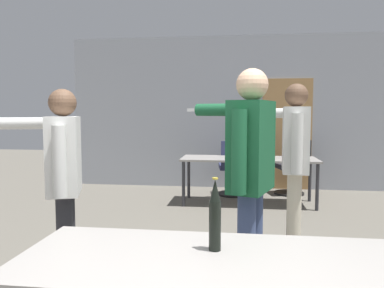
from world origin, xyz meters
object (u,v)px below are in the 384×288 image
(office_chair_far_right, at_px, (233,169))
(drink_cup, at_px, (234,155))
(office_chair_side_rolled, at_px, (294,168))
(beer_bottle, at_px, (215,216))
(person_center_tall, at_px, (249,163))
(person_near_casual, at_px, (294,152))
(person_left_plaid, at_px, (63,170))

(office_chair_far_right, xyz_separation_m, drink_cup, (0.03, -0.58, 0.32))
(office_chair_side_rolled, bearing_deg, beer_bottle, 153.14)
(person_center_tall, relative_size, person_near_casual, 1.02)
(person_left_plaid, xyz_separation_m, person_near_casual, (1.93, 1.04, 0.06))
(person_near_casual, relative_size, office_chair_far_right, 1.79)
(person_left_plaid, height_order, beer_bottle, person_left_plaid)
(office_chair_side_rolled, relative_size, drink_cup, 8.89)
(office_chair_side_rolled, distance_m, office_chair_far_right, 1.09)
(office_chair_far_right, distance_m, drink_cup, 0.66)
(person_left_plaid, relative_size, person_center_tall, 0.92)
(office_chair_far_right, height_order, drink_cup, office_chair_far_right)
(person_near_casual, bearing_deg, person_left_plaid, 123.13)
(person_near_casual, height_order, drink_cup, person_near_casual)
(office_chair_far_right, bearing_deg, person_near_casual, -82.35)
(person_center_tall, xyz_separation_m, office_chair_far_right, (-0.18, 3.60, -0.60))
(person_center_tall, bearing_deg, office_chair_far_right, 22.27)
(person_left_plaid, height_order, drink_cup, person_left_plaid)
(office_chair_far_right, bearing_deg, drink_cup, -94.02)
(person_center_tall, height_order, office_chair_far_right, person_center_tall)
(person_center_tall, height_order, beer_bottle, person_center_tall)
(person_center_tall, bearing_deg, person_left_plaid, 108.91)
(person_center_tall, xyz_separation_m, beer_bottle, (-0.19, -0.92, -0.15))
(office_chair_far_right, relative_size, drink_cup, 8.86)
(person_center_tall, relative_size, office_chair_far_right, 1.82)
(person_left_plaid, relative_size, drink_cup, 14.90)
(office_chair_far_right, bearing_deg, person_center_tall, -93.71)
(office_chair_side_rolled, relative_size, beer_bottle, 2.56)
(beer_bottle, bearing_deg, office_chair_side_rolled, 77.46)
(office_chair_side_rolled, height_order, drink_cup, office_chair_side_rolled)
(office_chair_far_right, xyz_separation_m, beer_bottle, (-0.02, -4.52, 0.44))
(office_chair_side_rolled, distance_m, drink_cup, 1.38)
(person_left_plaid, distance_m, person_center_tall, 1.47)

